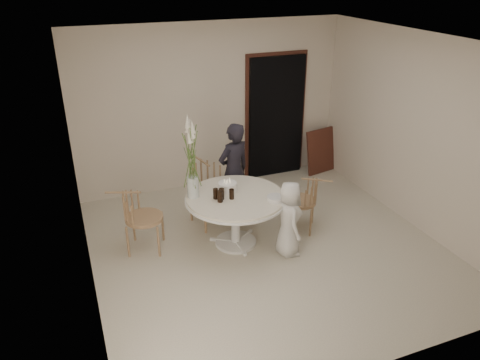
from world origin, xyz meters
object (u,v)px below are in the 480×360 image
object	(u,v)px
chair_left	(134,212)
birthday_cake	(228,187)
chair_far	(206,183)
boy	(289,219)
table	(236,203)
chair_right	(308,196)
girl	(234,171)
flower_vase	(192,159)

from	to	relation	value
chair_left	birthday_cake	bearing A→B (deg)	-78.25
chair_far	birthday_cake	world-z (taller)	chair_far
boy	birthday_cake	world-z (taller)	boy
table	birthday_cake	xyz separation A→B (m)	(-0.04, 0.18, 0.17)
table	chair_right	bearing A→B (deg)	-0.78
chair_left	girl	distance (m)	1.59
table	flower_vase	bearing A→B (deg)	160.77
chair_far	girl	size ratio (longest dim) A/B	0.64
chair_left	flower_vase	distance (m)	1.05
birthday_cake	flower_vase	world-z (taller)	flower_vase
chair_left	flower_vase	bearing A→B (deg)	-83.48
girl	birthday_cake	distance (m)	0.66
chair_far	chair_left	distance (m)	1.19
table	chair_far	size ratio (longest dim) A/B	1.43
boy	flower_vase	xyz separation A→B (m)	(-1.08, 0.65, 0.75)
table	flower_vase	distance (m)	0.85
chair_far	flower_vase	bearing A→B (deg)	-132.34
chair_far	chair_left	bearing A→B (deg)	-171.13
boy	birthday_cake	distance (m)	0.92
birthday_cake	flower_vase	xyz separation A→B (m)	(-0.48, 0.00, 0.47)
chair_far	birthday_cake	xyz separation A→B (m)	(0.12, -0.61, 0.19)
chair_far	chair_left	xyz separation A→B (m)	(-1.11, -0.42, -0.04)
chair_far	boy	world-z (taller)	boy
boy	table	bearing A→B (deg)	59.13
chair_right	boy	world-z (taller)	boy
table	flower_vase	world-z (taller)	flower_vase
chair_right	flower_vase	xyz separation A→B (m)	(-1.60, 0.20, 0.74)
chair_right	boy	distance (m)	0.69
chair_right	girl	world-z (taller)	girl
table	birthday_cake	distance (m)	0.25
table	girl	size ratio (longest dim) A/B	0.91
chair_right	chair_left	xyz separation A→B (m)	(-2.35, 0.38, 0.03)
chair_right	girl	bearing A→B (deg)	-99.60
birthday_cake	boy	bearing A→B (deg)	-46.91
table	chair_right	distance (m)	1.08
chair_right	girl	xyz separation A→B (m)	(-0.82, 0.77, 0.20)
boy	flower_vase	distance (m)	1.46
chair_right	chair_left	world-z (taller)	chair_left
girl	boy	size ratio (longest dim) A/B	1.42
table	chair_far	bearing A→B (deg)	101.60
chair_far	chair_right	xyz separation A→B (m)	(1.24, -0.80, -0.08)
chair_far	girl	bearing A→B (deg)	-15.27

